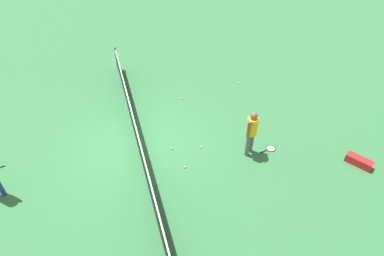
# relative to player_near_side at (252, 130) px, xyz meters

# --- Properties ---
(ground_plane) EXTENTS (40.00, 40.00, 0.00)m
(ground_plane) POSITION_rel_player_near_side_xyz_m (1.47, 3.43, -1.01)
(ground_plane) COLOR #2D6B3D
(court_net) EXTENTS (10.09, 0.09, 1.07)m
(court_net) POSITION_rel_player_near_side_xyz_m (1.47, 3.43, -0.51)
(court_net) COLOR #4C4C51
(court_net) RESTS_ON ground_plane
(player_near_side) EXTENTS (0.47, 0.48, 1.70)m
(player_near_side) POSITION_rel_player_near_side_xyz_m (0.00, 0.00, 0.00)
(player_near_side) COLOR #595960
(player_near_side) RESTS_ON ground_plane
(tennis_racket_near_player) EXTENTS (0.37, 0.61, 0.03)m
(tennis_racket_near_player) POSITION_rel_player_near_side_xyz_m (-0.04, -0.78, -1.00)
(tennis_racket_near_player) COLOR black
(tennis_racket_near_player) RESTS_ON ground_plane
(tennis_ball_near_player) EXTENTS (0.07, 0.07, 0.07)m
(tennis_ball_near_player) POSITION_rel_player_near_side_xyz_m (3.87, -1.30, -0.98)
(tennis_ball_near_player) COLOR #C6E033
(tennis_ball_near_player) RESTS_ON ground_plane
(tennis_ball_by_net) EXTENTS (0.07, 0.07, 0.07)m
(tennis_ball_by_net) POSITION_rel_player_near_side_xyz_m (3.51, 1.29, -0.98)
(tennis_ball_by_net) COLOR #C6E033
(tennis_ball_by_net) RESTS_ON ground_plane
(tennis_ball_midcourt) EXTENTS (0.07, 0.07, 0.07)m
(tennis_ball_midcourt) POSITION_rel_player_near_side_xyz_m (0.67, 1.43, -0.98)
(tennis_ball_midcourt) COLOR #C6E033
(tennis_ball_midcourt) RESTS_ON ground_plane
(tennis_ball_baseline) EXTENTS (0.07, 0.07, 0.07)m
(tennis_ball_baseline) POSITION_rel_player_near_side_xyz_m (-0.04, 2.18, -0.98)
(tennis_ball_baseline) COLOR #C6E033
(tennis_ball_baseline) RESTS_ON ground_plane
(tennis_ball_stray_left) EXTENTS (0.07, 0.07, 0.07)m
(tennis_ball_stray_left) POSITION_rel_player_near_side_xyz_m (1.61, -1.01, -0.98)
(tennis_ball_stray_left) COLOR #C6E033
(tennis_ball_stray_left) RESTS_ON ground_plane
(tennis_ball_stray_right) EXTENTS (0.07, 0.07, 0.07)m
(tennis_ball_stray_right) POSITION_rel_player_near_side_xyz_m (0.89, 2.38, -0.98)
(tennis_ball_stray_right) COLOR #C6E033
(tennis_ball_stray_right) RESTS_ON ground_plane
(equipment_bag) EXTENTS (0.82, 0.67, 0.28)m
(equipment_bag) POSITION_rel_player_near_side_xyz_m (-1.50, -3.16, -0.87)
(equipment_bag) COLOR #B21E1E
(equipment_bag) RESTS_ON ground_plane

